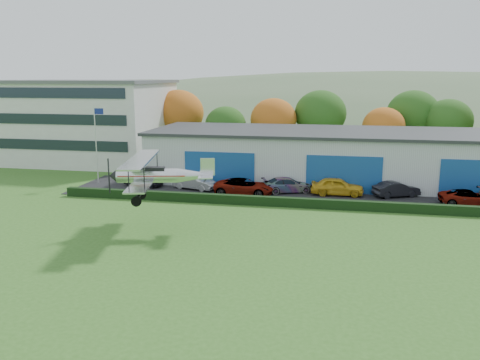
% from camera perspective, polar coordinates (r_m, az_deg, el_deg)
% --- Properties ---
extents(ground, '(300.00, 300.00, 0.00)m').
position_cam_1_polar(ground, '(26.59, 1.27, -12.08)').
color(ground, '#32601E').
rests_on(ground, ground).
extents(apron, '(48.00, 9.00, 0.05)m').
position_cam_1_polar(apron, '(46.22, 9.45, -1.70)').
color(apron, black).
rests_on(apron, ground).
extents(hedge, '(46.00, 0.60, 0.80)m').
position_cam_1_polar(hedge, '(41.47, 9.24, -2.75)').
color(hedge, black).
rests_on(hedge, ground).
extents(hangar, '(40.60, 12.60, 5.30)m').
position_cam_1_polar(hangar, '(52.55, 11.98, 2.78)').
color(hangar, '#B2B7BC').
rests_on(hangar, ground).
extents(office_block, '(20.60, 15.60, 10.40)m').
position_cam_1_polar(office_block, '(67.35, -17.50, 6.66)').
color(office_block, silver).
rests_on(office_block, ground).
extents(flagpole, '(1.05, 0.10, 8.00)m').
position_cam_1_polar(flagpole, '(52.17, -16.40, 4.85)').
color(flagpole, silver).
rests_on(flagpole, ground).
extents(tree_belt, '(75.70, 13.22, 10.12)m').
position_cam_1_polar(tree_belt, '(64.84, 8.29, 7.25)').
color(tree_belt, '#3D2614').
rests_on(tree_belt, ground).
extents(distant_hills, '(430.00, 196.00, 56.00)m').
position_cam_1_polar(distant_hills, '(165.87, 8.11, 3.61)').
color(distant_hills, '#4C6642').
rests_on(distant_hills, ground).
extents(car_0, '(4.30, 2.34, 1.39)m').
position_cam_1_polar(car_0, '(49.87, -11.23, 0.08)').
color(car_0, black).
rests_on(car_0, apron).
extents(car_1, '(4.54, 2.63, 1.42)m').
position_cam_1_polar(car_1, '(47.78, -5.33, -0.24)').
color(car_1, silver).
rests_on(car_1, apron).
extents(car_2, '(5.53, 2.64, 1.52)m').
position_cam_1_polar(car_2, '(45.31, 0.43, -0.79)').
color(car_2, gray).
rests_on(car_2, apron).
extents(car_3, '(5.23, 3.51, 1.41)m').
position_cam_1_polar(car_3, '(46.56, 5.60, -0.57)').
color(car_3, gray).
rests_on(car_3, apron).
extents(car_4, '(4.85, 2.04, 1.64)m').
position_cam_1_polar(car_4, '(46.11, 11.29, -0.73)').
color(car_4, gold).
rests_on(car_4, apron).
extents(car_5, '(4.48, 3.12, 1.40)m').
position_cam_1_polar(car_5, '(46.84, 17.78, -1.03)').
color(car_5, black).
rests_on(car_5, apron).
extents(car_6, '(4.98, 2.62, 1.34)m').
position_cam_1_polar(car_6, '(45.97, 25.16, -1.89)').
color(car_6, gray).
rests_on(car_6, apron).
extents(biplane, '(7.57, 8.62, 3.21)m').
position_cam_1_polar(biplane, '(34.88, -9.70, 0.69)').
color(biplane, silver).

